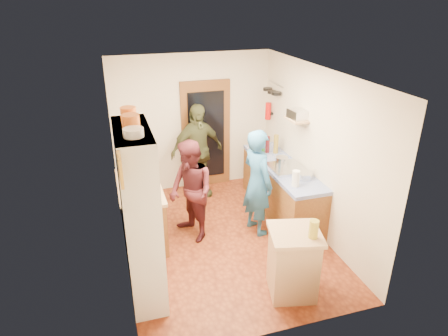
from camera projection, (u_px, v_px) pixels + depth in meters
name	position (u px, v px, depth m)	size (l,w,h in m)	color
floor	(223.00, 239.00, 6.33)	(3.00, 4.00, 0.02)	brown
ceiling	(223.00, 72.00, 5.27)	(3.00, 4.00, 0.02)	silver
wall_back	(192.00, 123.00, 7.56)	(3.00, 0.02, 2.60)	beige
wall_front	(281.00, 237.00, 4.04)	(3.00, 0.02, 2.60)	beige
wall_left	(117.00, 176.00, 5.40)	(0.02, 4.00, 2.60)	beige
wall_right	(316.00, 152.00, 6.20)	(0.02, 4.00, 2.60)	beige
door_frame	(206.00, 135.00, 7.69)	(0.95, 0.06, 2.10)	brown
door_glass	(206.00, 135.00, 7.66)	(0.70, 0.02, 1.70)	black
hutch_body	(140.00, 215.00, 4.84)	(0.40, 1.20, 2.20)	white
hutch_top_shelf	(132.00, 130.00, 4.40)	(0.40, 1.14, 0.04)	white
plate_stack	(133.00, 133.00, 4.13)	(0.22, 0.22, 0.09)	white
orange_pot_a	(131.00, 122.00, 4.36)	(0.20, 0.20, 0.16)	orange
orange_pot_b	(128.00, 114.00, 4.62)	(0.19, 0.19, 0.16)	orange
left_counter_base	(142.00, 212.00, 6.23)	(0.60, 1.40, 0.85)	brown
left_counter_top	(139.00, 187.00, 6.05)	(0.64, 1.44, 0.05)	tan
toaster	(145.00, 192.00, 5.62)	(0.25, 0.17, 0.19)	white
kettle	(136.00, 182.00, 5.92)	(0.16, 0.16, 0.18)	white
orange_bowl	(143.00, 180.00, 6.11)	(0.18, 0.18, 0.08)	orange
chopping_board	(137.00, 171.00, 6.47)	(0.30, 0.22, 0.03)	tan
right_counter_base	(281.00, 191.00, 6.92)	(0.60, 2.20, 0.84)	brown
right_counter_top	(283.00, 167.00, 6.73)	(0.62, 2.22, 0.06)	#152FA1
hob	(287.00, 168.00, 6.58)	(0.55, 0.58, 0.04)	silver
pot_on_hob	(282.00, 161.00, 6.61)	(0.21, 0.21, 0.14)	silver
bottle_a	(263.00, 147.00, 7.08)	(0.08, 0.08, 0.31)	#143F14
bottle_b	(268.00, 145.00, 7.20)	(0.08, 0.08, 0.30)	#591419
bottle_c	(276.00, 144.00, 7.16)	(0.09, 0.09, 0.35)	olive
paper_towel	(296.00, 179.00, 5.95)	(0.11, 0.11, 0.25)	white
mixing_bowl	(304.00, 175.00, 6.24)	(0.27, 0.27, 0.10)	silver
island_base	(293.00, 264.00, 5.03)	(0.55, 0.55, 0.86)	tan
island_top	(295.00, 234.00, 4.85)	(0.62, 0.62, 0.05)	tan
cutting_board	(291.00, 231.00, 4.89)	(0.35, 0.28, 0.02)	white
oil_jar	(314.00, 229.00, 4.69)	(0.11, 0.11, 0.23)	#AD9E2D
pan_rail	(276.00, 84.00, 7.22)	(0.02, 0.02, 0.65)	silver
pan_hang_a	(276.00, 93.00, 7.10)	(0.18, 0.18, 0.05)	black
pan_hang_b	(272.00, 92.00, 7.29)	(0.16, 0.16, 0.05)	black
pan_hang_c	(268.00, 89.00, 7.46)	(0.17, 0.17, 0.05)	black
wall_shelf	(297.00, 120.00, 6.40)	(0.26, 0.42, 0.03)	tan
radio	(297.00, 114.00, 6.36)	(0.22, 0.30, 0.15)	silver
ext_bracket	(271.00, 113.00, 7.62)	(0.06, 0.10, 0.04)	black
fire_extinguisher	(268.00, 111.00, 7.58)	(0.11, 0.11, 0.32)	red
picture_frame	(121.00, 170.00, 3.75)	(0.03, 0.25, 0.30)	gold
person_hob	(260.00, 183.00, 6.20)	(0.63, 0.41, 1.72)	#276097
person_left	(191.00, 190.00, 6.10)	(0.78, 0.61, 1.60)	#46181E
person_back	(198.00, 152.00, 7.31)	(1.05, 0.44, 1.79)	#393C22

